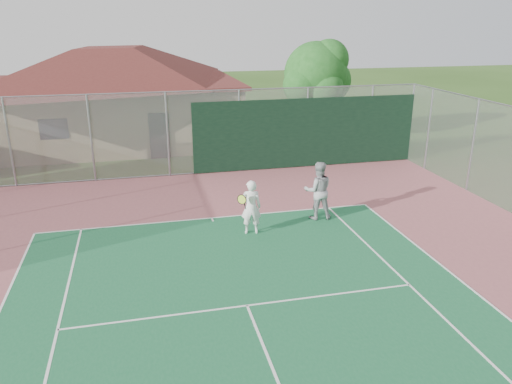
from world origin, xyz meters
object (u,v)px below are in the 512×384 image
tree (317,76)px  player_grey_back (318,191)px  player_white_front (251,207)px  clubhouse (113,86)px

tree → player_grey_back: 11.00m
player_white_front → player_grey_back: size_ratio=0.88×
clubhouse → tree: 10.60m
tree → player_grey_back: tree is taller
clubhouse → player_white_front: bearing=-73.6°
player_grey_back → tree: bearing=-102.0°
player_white_front → tree: bearing=-109.7°
clubhouse → player_grey_back: size_ratio=7.08×
player_white_front → clubhouse: bearing=-63.6°
clubhouse → player_white_front: clubhouse is taller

